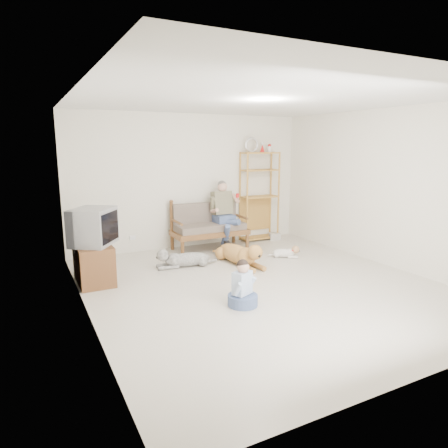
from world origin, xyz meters
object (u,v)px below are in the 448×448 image
loveseat (208,225)px  tv_stand (93,263)px  etagere (259,196)px  golden_retriever (240,254)px

loveseat → tv_stand: (-2.44, -1.05, -0.19)m
etagere → golden_retriever: (-1.30, -1.46, -0.81)m
etagere → golden_retriever: 2.11m
loveseat → golden_retriever: 1.30m
tv_stand → loveseat: bearing=23.0°
loveseat → tv_stand: bearing=-155.6°
loveseat → etagere: 1.43m
loveseat → etagere: size_ratio=0.67×
golden_retriever → loveseat: bearing=86.5°
etagere → golden_retriever: size_ratio=1.52×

